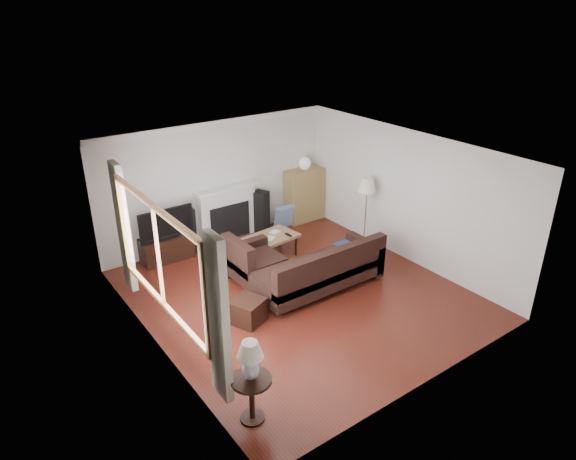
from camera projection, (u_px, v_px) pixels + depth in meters
room at (299, 228)px, 8.28m from camera, size 5.10×5.60×2.54m
window at (158, 257)px, 6.71m from camera, size 0.12×2.74×1.54m
curtain_near at (219, 320)px, 5.67m from camera, size 0.10×0.35×2.10m
curtain_far at (123, 228)px, 7.92m from camera, size 0.10×0.35×2.10m
fireplace at (228, 213)px, 10.59m from camera, size 1.40×0.26×1.15m
tv_stand at (167, 248)px, 9.86m from camera, size 0.97×0.44×0.49m
television at (164, 222)px, 9.63m from camera, size 1.06×0.14×0.61m
speaker_left at (187, 230)px, 10.05m from camera, size 0.28×0.33×0.94m
speaker_right at (261, 212)px, 10.95m from camera, size 0.36×0.38×0.92m
bookshelf at (304, 195)px, 11.49m from camera, size 0.86×0.41×1.19m
globe_lamp at (305, 163)px, 11.18m from camera, size 0.28×0.28×0.28m
sectional_sofa at (319, 268)px, 8.82m from camera, size 2.52×1.84×0.81m
coffee_table at (268, 248)px, 9.90m from camera, size 1.23×0.76×0.46m
footstool at (248, 311)px, 7.99m from camera, size 0.60×0.60×0.39m
floor_lamp at (366, 213)px, 10.22m from camera, size 0.45×0.45×1.45m
side_table at (252, 399)px, 6.09m from camera, size 0.49×0.49×0.62m
table_lamp at (250, 361)px, 5.86m from camera, size 0.31×0.31×0.51m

